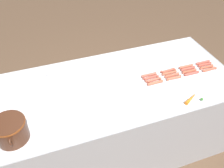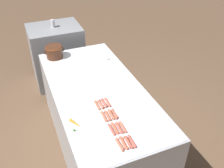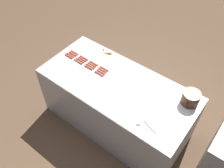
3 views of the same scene
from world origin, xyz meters
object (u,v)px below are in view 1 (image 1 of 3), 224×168
hot_dog_13 (186,66)px  hot_dog_15 (149,75)px  hot_dog_9 (188,69)px  hot_dog_3 (155,83)px  carrot (192,98)px  hot_dog_6 (172,75)px  hot_dog_7 (153,80)px  hot_dog_12 (203,63)px  hot_dog_11 (151,77)px  hot_dog_5 (189,71)px  hot_dog_10 (169,73)px  hot_dog_4 (207,67)px  hot_dog_1 (192,73)px  hot_dog_8 (205,64)px  hot_dog_2 (174,78)px  serving_spoon (43,75)px  hot_dog_0 (209,69)px  hot_dog_14 (168,71)px  bean_pot (10,129)px

hot_dog_13 → hot_dog_15: same height
hot_dog_9 → hot_dog_15: 0.40m
hot_dog_3 → carrot: size_ratio=0.93×
hot_dog_6 → hot_dog_7: (-0.00, 0.19, 0.00)m
hot_dog_7 → hot_dog_15: bearing=3.6°
hot_dog_12 → hot_dog_11: bearing=93.5°
hot_dog_7 → hot_dog_9: bearing=-84.1°
hot_dog_3 → hot_dog_5: 0.38m
hot_dog_10 → hot_dog_15: (0.04, 0.19, 0.00)m
hot_dog_4 → hot_dog_6: size_ratio=1.00×
hot_dog_1 → hot_dog_13: same height
hot_dog_15 → carrot: (-0.40, -0.20, 0.00)m
hot_dog_7 → hot_dog_8: (0.04, -0.58, 0.00)m
hot_dog_7 → hot_dog_12: same height
hot_dog_2 → hot_dog_3: same height
serving_spoon → hot_dog_12: bearing=-102.3°
hot_dog_12 → hot_dog_0: bearing=176.4°
hot_dog_9 → serving_spoon: 1.37m
hot_dog_1 → hot_dog_10: (0.08, 0.19, 0.00)m
hot_dog_3 → hot_dog_9: bearing=-78.3°
hot_dog_11 → serving_spoon: (0.37, 0.92, -0.00)m
hot_dog_4 → hot_dog_14: bearing=78.8°
hot_dog_4 → hot_dog_9: same height
hot_dog_15 → bean_pot: bearing=104.3°
hot_dog_0 → bean_pot: size_ratio=0.55×
hot_dog_9 → hot_dog_15: (0.04, 0.39, 0.00)m
hot_dog_8 → hot_dog_1: bearing=111.0°
hot_dog_3 → serving_spoon: (0.45, 0.93, -0.00)m
carrot → hot_dog_0: bearing=-53.6°
bean_pot → hot_dog_7: bearing=-79.3°
carrot → hot_dog_10: bearing=0.7°
hot_dog_11 → hot_dog_15: bearing=-1.6°
hot_dog_1 → bean_pot: 1.61m
hot_dog_0 → hot_dog_10: (0.08, 0.39, 0.00)m
hot_dog_2 → hot_dog_13: (0.11, -0.20, 0.00)m
hot_dog_4 → serving_spoon: size_ratio=0.59×
hot_dog_4 → hot_dog_13: bearing=67.8°
hot_dog_1 → hot_dog_5: (0.04, 0.00, 0.00)m
carrot → serving_spoon: bearing=57.0°
hot_dog_9 → serving_spoon: (0.37, 1.32, -0.00)m
hot_dog_13 → carrot: (-0.40, 0.20, 0.00)m
hot_dog_8 → serving_spoon: bearing=76.4°
hot_dog_12 → hot_dog_15: bearing=89.7°
hot_dog_9 → carrot: (-0.36, 0.20, 0.00)m
hot_dog_3 → hot_dog_8: bearing=-81.9°
hot_dog_9 → hot_dog_4: bearing=-101.9°
hot_dog_4 → hot_dog_7: 0.57m
hot_dog_10 → bean_pot: (-0.27, 1.40, 0.08)m
hot_dog_15 → hot_dog_2: bearing=-120.5°
hot_dog_12 → hot_dog_6: bearing=100.7°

